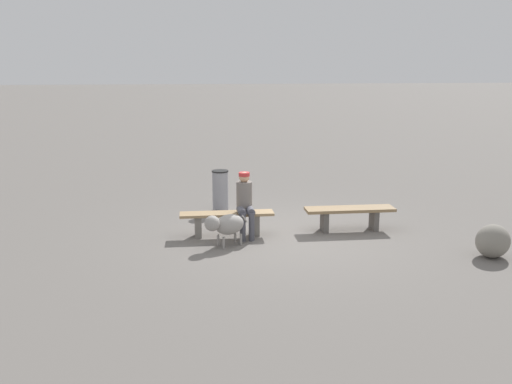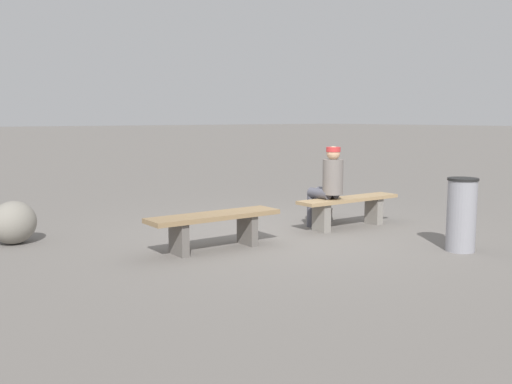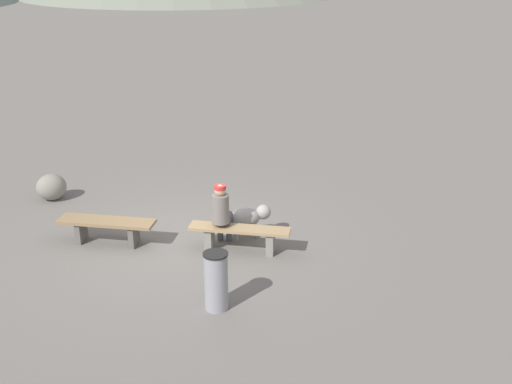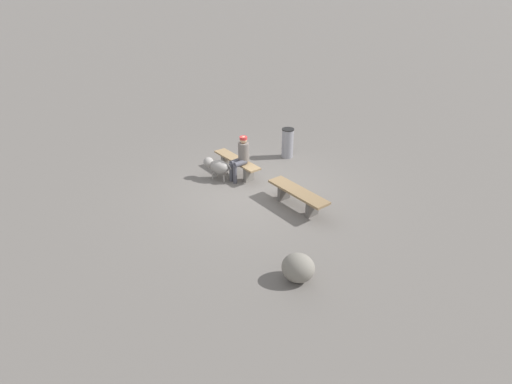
# 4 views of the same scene
# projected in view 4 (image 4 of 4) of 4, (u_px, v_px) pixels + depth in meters

# --- Properties ---
(ground) EXTENTS (210.00, 210.00, 0.06)m
(ground) POSITION_uv_depth(u_px,v_px,m) (257.00, 191.00, 11.03)
(ground) COLOR slate
(bench_left) EXTENTS (1.81, 0.52, 0.47)m
(bench_left) POSITION_uv_depth(u_px,v_px,m) (298.00, 195.00, 10.04)
(bench_left) COLOR #605B56
(bench_left) RESTS_ON ground
(bench_right) EXTENTS (1.83, 0.44, 0.47)m
(bench_right) POSITION_uv_depth(u_px,v_px,m) (237.00, 163.00, 11.71)
(bench_right) COLOR gray
(bench_right) RESTS_ON ground
(seated_person) EXTENTS (0.32, 0.59, 1.26)m
(seated_person) POSITION_uv_depth(u_px,v_px,m) (241.00, 155.00, 11.23)
(seated_person) COLOR slate
(seated_person) RESTS_ON ground
(dog) EXTENTS (0.83, 0.58, 0.62)m
(dog) POSITION_uv_depth(u_px,v_px,m) (217.00, 166.00, 11.37)
(dog) COLOR gray
(dog) RESTS_ON ground
(trash_bin) EXTENTS (0.38, 0.38, 0.93)m
(trash_bin) POSITION_uv_depth(u_px,v_px,m) (288.00, 143.00, 12.72)
(trash_bin) COLOR gray
(trash_bin) RESTS_ON ground
(boulder) EXTENTS (0.83, 0.81, 0.58)m
(boulder) POSITION_uv_depth(u_px,v_px,m) (298.00, 268.00, 7.67)
(boulder) COLOR gray
(boulder) RESTS_ON ground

